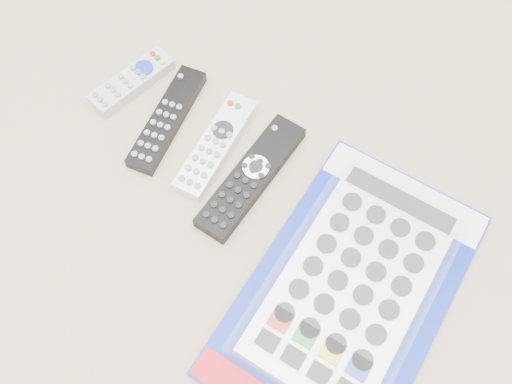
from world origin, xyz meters
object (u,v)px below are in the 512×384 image
Objects in this scene: remote_small_grey at (132,81)px; jumbo_remote_packaged at (353,284)px; remote_slim_black at (167,119)px; remote_large_black at (251,177)px; remote_silver_dvd at (216,145)px.

remote_small_grey is 0.37× the size of jumbo_remote_packaged.
remote_small_grey and remote_slim_black have the same top height.
jumbo_remote_packaged reaches higher than remote_large_black.
remote_small_grey is 0.80× the size of remote_silver_dvd.
remote_large_black is (0.07, -0.01, 0.00)m from remote_silver_dvd.
jumbo_remote_packaged is at bearing -22.61° from remote_silver_dvd.
remote_large_black reaches higher than remote_slim_black.
remote_small_grey is at bearing 166.36° from remote_silver_dvd.
remote_slim_black is at bearing 175.72° from remote_silver_dvd.
remote_slim_black is 0.15m from remote_large_black.
remote_silver_dvd is 0.27m from jumbo_remote_packaged.
jumbo_remote_packaged reaches higher than remote_silver_dvd.
remote_slim_black is 0.35m from jumbo_remote_packaged.
remote_small_grey is 0.44m from jumbo_remote_packaged.
remote_large_black reaches higher than remote_silver_dvd.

